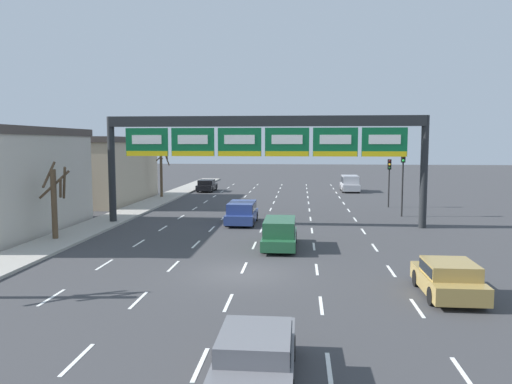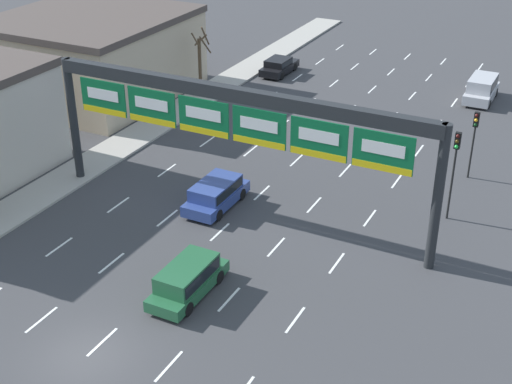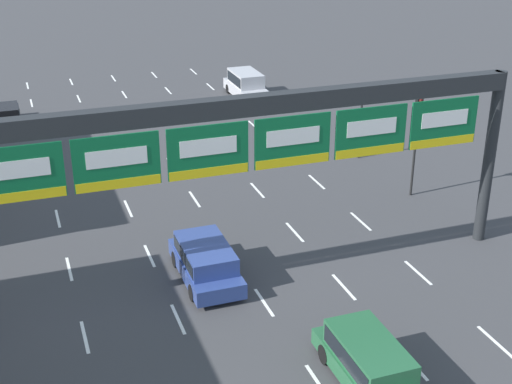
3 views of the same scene
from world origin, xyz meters
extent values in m
plane|color=#3D3D3F|center=(0.00, 0.00, 0.00)|extent=(220.00, 220.00, 0.00)
cube|color=white|center=(-6.60, -4.00, 0.01)|extent=(0.12, 2.00, 0.01)
cube|color=white|center=(-6.60, 1.00, 0.01)|extent=(0.12, 2.00, 0.01)
cube|color=white|center=(-6.60, 6.00, 0.01)|extent=(0.12, 2.00, 0.01)
cube|color=white|center=(-6.60, 11.00, 0.01)|extent=(0.12, 2.00, 0.01)
cube|color=white|center=(-6.60, 16.00, 0.01)|extent=(0.12, 2.00, 0.01)
cube|color=white|center=(-6.60, 21.00, 0.01)|extent=(0.12, 2.00, 0.01)
cube|color=white|center=(-6.60, 26.00, 0.01)|extent=(0.12, 2.00, 0.01)
cube|color=white|center=(-6.60, 31.00, 0.01)|extent=(0.12, 2.00, 0.01)
cube|color=white|center=(-6.60, 36.00, 0.01)|extent=(0.12, 2.00, 0.01)
cube|color=white|center=(-6.60, 41.00, 0.01)|extent=(0.12, 2.00, 0.01)
cube|color=white|center=(-6.60, 46.00, 0.01)|extent=(0.12, 2.00, 0.01)
cube|color=white|center=(-3.30, -9.00, 0.01)|extent=(0.12, 2.00, 0.01)
cube|color=white|center=(-3.30, -4.00, 0.01)|extent=(0.12, 2.00, 0.01)
cube|color=white|center=(-3.30, 1.00, 0.01)|extent=(0.12, 2.00, 0.01)
cube|color=white|center=(-3.30, 6.00, 0.01)|extent=(0.12, 2.00, 0.01)
cube|color=white|center=(-3.30, 11.00, 0.01)|extent=(0.12, 2.00, 0.01)
cube|color=white|center=(-3.30, 16.00, 0.01)|extent=(0.12, 2.00, 0.01)
cube|color=white|center=(-3.30, 21.00, 0.01)|extent=(0.12, 2.00, 0.01)
cube|color=white|center=(-3.30, 26.00, 0.01)|extent=(0.12, 2.00, 0.01)
cube|color=white|center=(-3.30, 31.00, 0.01)|extent=(0.12, 2.00, 0.01)
cube|color=white|center=(-3.30, 36.00, 0.01)|extent=(0.12, 2.00, 0.01)
cube|color=white|center=(-3.30, 41.00, 0.01)|extent=(0.12, 2.00, 0.01)
cube|color=white|center=(-3.30, 46.00, 0.01)|extent=(0.12, 2.00, 0.01)
cube|color=white|center=(0.00, -9.00, 0.01)|extent=(0.12, 2.00, 0.01)
cube|color=white|center=(0.00, -4.00, 0.01)|extent=(0.12, 2.00, 0.01)
cube|color=white|center=(0.00, 1.00, 0.01)|extent=(0.12, 2.00, 0.01)
cube|color=white|center=(0.00, 6.00, 0.01)|extent=(0.12, 2.00, 0.01)
cube|color=white|center=(0.00, 11.00, 0.01)|extent=(0.12, 2.00, 0.01)
cube|color=white|center=(0.00, 16.00, 0.01)|extent=(0.12, 2.00, 0.01)
cube|color=white|center=(0.00, 21.00, 0.01)|extent=(0.12, 2.00, 0.01)
cube|color=white|center=(0.00, 26.00, 0.01)|extent=(0.12, 2.00, 0.01)
cube|color=white|center=(0.00, 31.00, 0.01)|extent=(0.12, 2.00, 0.01)
cube|color=white|center=(0.00, 36.00, 0.01)|extent=(0.12, 2.00, 0.01)
cube|color=white|center=(0.00, 41.00, 0.01)|extent=(0.12, 2.00, 0.01)
cube|color=white|center=(0.00, 46.00, 0.01)|extent=(0.12, 2.00, 0.01)
cube|color=white|center=(3.30, -9.00, 0.01)|extent=(0.12, 2.00, 0.01)
cube|color=white|center=(3.30, -4.00, 0.01)|extent=(0.12, 2.00, 0.01)
cube|color=white|center=(3.30, 1.00, 0.01)|extent=(0.12, 2.00, 0.01)
cube|color=white|center=(3.30, 6.00, 0.01)|extent=(0.12, 2.00, 0.01)
cube|color=white|center=(3.30, 11.00, 0.01)|extent=(0.12, 2.00, 0.01)
cube|color=white|center=(3.30, 16.00, 0.01)|extent=(0.12, 2.00, 0.01)
cube|color=white|center=(3.30, 21.00, 0.01)|extent=(0.12, 2.00, 0.01)
cube|color=white|center=(3.30, 26.00, 0.01)|extent=(0.12, 2.00, 0.01)
cube|color=white|center=(3.30, 31.00, 0.01)|extent=(0.12, 2.00, 0.01)
cube|color=white|center=(3.30, 36.00, 0.01)|extent=(0.12, 2.00, 0.01)
cube|color=white|center=(3.30, 41.00, 0.01)|extent=(0.12, 2.00, 0.01)
cube|color=white|center=(3.30, 46.00, 0.01)|extent=(0.12, 2.00, 0.01)
cube|color=white|center=(6.60, -9.00, 0.01)|extent=(0.12, 2.00, 0.01)
cube|color=white|center=(6.60, -4.00, 0.01)|extent=(0.12, 2.00, 0.01)
cube|color=white|center=(6.60, 1.00, 0.01)|extent=(0.12, 2.00, 0.01)
cube|color=white|center=(6.60, 6.00, 0.01)|extent=(0.12, 2.00, 0.01)
cube|color=white|center=(6.60, 11.00, 0.01)|extent=(0.12, 2.00, 0.01)
cube|color=white|center=(6.60, 16.00, 0.01)|extent=(0.12, 2.00, 0.01)
cube|color=white|center=(6.60, 21.00, 0.01)|extent=(0.12, 2.00, 0.01)
cube|color=white|center=(6.60, 26.00, 0.01)|extent=(0.12, 2.00, 0.01)
cube|color=white|center=(6.60, 31.00, 0.01)|extent=(0.12, 2.00, 0.01)
cube|color=white|center=(6.60, 36.00, 0.01)|extent=(0.12, 2.00, 0.01)
cube|color=white|center=(6.60, 41.00, 0.01)|extent=(0.12, 2.00, 0.01)
cube|color=white|center=(6.60, 46.00, 0.01)|extent=(0.12, 2.00, 0.01)
cylinder|color=#232628|center=(-10.70, 12.75, 3.75)|extent=(0.49, 0.49, 7.50)
cylinder|color=#232628|center=(10.70, 12.75, 3.75)|extent=(0.49, 0.49, 7.50)
cube|color=#232628|center=(0.00, 12.75, 7.15)|extent=(21.40, 0.60, 0.70)
cube|color=#0C6033|center=(-8.02, 12.41, 5.74)|extent=(2.96, 0.08, 1.92)
cube|color=white|center=(-8.02, 12.37, 5.91)|extent=(2.07, 0.02, 0.61)
cube|color=yellow|center=(-8.02, 12.37, 4.95)|extent=(2.90, 0.02, 0.34)
cube|color=#0C6033|center=(-4.81, 12.41, 5.74)|extent=(2.96, 0.08, 1.92)
cube|color=white|center=(-4.81, 12.37, 5.91)|extent=(2.07, 0.02, 0.61)
cube|color=yellow|center=(-4.81, 12.37, 4.95)|extent=(2.90, 0.02, 0.34)
cube|color=#0C6033|center=(-1.60, 12.41, 5.74)|extent=(2.96, 0.08, 1.92)
cube|color=white|center=(-1.60, 12.37, 5.91)|extent=(2.07, 0.02, 0.61)
cube|color=yellow|center=(-1.60, 12.37, 4.95)|extent=(2.90, 0.02, 0.34)
cube|color=#0C6033|center=(1.60, 12.41, 5.74)|extent=(2.96, 0.08, 1.92)
cube|color=white|center=(1.60, 12.37, 5.91)|extent=(2.07, 0.02, 0.61)
cube|color=yellow|center=(1.60, 12.37, 4.95)|extent=(2.90, 0.02, 0.34)
cube|color=#0C6033|center=(4.81, 12.41, 5.74)|extent=(2.96, 0.08, 1.92)
cube|color=white|center=(4.81, 12.37, 5.91)|extent=(2.07, 0.02, 0.61)
cube|color=yellow|center=(4.81, 12.37, 4.95)|extent=(2.90, 0.02, 0.34)
cube|color=#0C6033|center=(8.02, 12.41, 5.74)|extent=(2.96, 0.08, 1.92)
cube|color=white|center=(8.02, 12.37, 5.91)|extent=(2.07, 0.02, 0.61)
cube|color=yellow|center=(8.02, 12.37, 4.95)|extent=(2.90, 0.02, 0.34)
cube|color=#C6B293|center=(-19.40, 25.37, 2.86)|extent=(12.60, 13.50, 5.72)
cube|color=#4C423D|center=(-19.40, 25.37, 5.97)|extent=(12.86, 13.77, 0.50)
cube|color=#A88947|center=(8.04, -2.45, 0.52)|extent=(1.89, 3.94, 0.64)
cube|color=#A88947|center=(8.04, -2.69, 1.09)|extent=(1.74, 2.05, 0.51)
cube|color=black|center=(8.04, -2.69, 1.09)|extent=(1.77, 1.88, 0.37)
cylinder|color=black|center=(7.18, -1.27, 0.33)|extent=(0.22, 0.66, 0.66)
cylinder|color=black|center=(8.89, -1.27, 0.33)|extent=(0.22, 0.66, 0.66)
cylinder|color=black|center=(7.18, -3.63, 0.33)|extent=(0.22, 0.66, 0.66)
cylinder|color=black|center=(8.89, -3.63, 0.33)|extent=(0.22, 0.66, 0.66)
cube|color=black|center=(-8.42, 36.29, 0.51)|extent=(1.82, 4.35, 0.61)
cube|color=black|center=(-8.42, 36.03, 1.09)|extent=(1.68, 2.26, 0.56)
cube|color=black|center=(-8.42, 36.03, 1.09)|extent=(1.71, 2.08, 0.40)
cylinder|color=black|center=(-9.24, 37.60, 0.33)|extent=(0.22, 0.66, 0.66)
cylinder|color=black|center=(-7.59, 37.60, 0.33)|extent=(0.22, 0.66, 0.66)
cylinder|color=black|center=(-9.24, 34.98, 0.33)|extent=(0.22, 0.66, 0.66)
cylinder|color=black|center=(-7.59, 34.98, 0.33)|extent=(0.22, 0.66, 0.66)
cube|color=#B7B7BC|center=(8.25, 37.44, 0.57)|extent=(1.94, 4.67, 0.73)
cube|color=#B7B7BC|center=(8.25, 37.40, 1.40)|extent=(1.79, 3.27, 0.94)
cube|color=black|center=(8.25, 37.40, 1.40)|extent=(1.83, 3.00, 0.68)
cylinder|color=black|center=(7.37, 38.84, 0.33)|extent=(0.22, 0.66, 0.66)
cylinder|color=black|center=(9.14, 38.84, 0.33)|extent=(0.22, 0.66, 0.66)
cylinder|color=black|center=(7.37, 36.04, 0.33)|extent=(0.22, 0.66, 0.66)
cylinder|color=black|center=(9.14, 36.04, 0.33)|extent=(0.22, 0.66, 0.66)
cube|color=#235B38|center=(1.43, 5.56, 0.48)|extent=(1.78, 4.59, 0.56)
cube|color=#235B38|center=(1.43, 5.52, 1.17)|extent=(1.64, 3.21, 0.82)
cube|color=black|center=(1.43, 5.52, 1.17)|extent=(1.67, 2.96, 0.59)
cylinder|color=black|center=(0.62, 6.94, 0.33)|extent=(0.22, 0.66, 0.66)
cylinder|color=black|center=(2.23, 6.94, 0.33)|extent=(0.22, 0.66, 0.66)
cylinder|color=black|center=(0.62, 4.18, 0.33)|extent=(0.22, 0.66, 0.66)
cylinder|color=black|center=(2.23, 4.18, 0.33)|extent=(0.22, 0.66, 0.66)
cube|color=navy|center=(-1.57, 13.40, 0.51)|extent=(1.93, 4.55, 0.63)
cube|color=navy|center=(-1.57, 13.36, 1.18)|extent=(1.78, 3.18, 0.72)
cube|color=black|center=(-1.57, 13.36, 1.18)|extent=(1.81, 2.93, 0.52)
cylinder|color=black|center=(-2.45, 14.77, 0.33)|extent=(0.22, 0.66, 0.66)
cylinder|color=black|center=(-0.70, 14.77, 0.33)|extent=(0.22, 0.66, 0.66)
cylinder|color=black|center=(-2.45, 12.04, 0.33)|extent=(0.22, 0.66, 0.66)
cylinder|color=black|center=(-0.70, 12.04, 0.33)|extent=(0.22, 0.66, 0.66)
cube|color=slate|center=(1.52, -9.77, 0.54)|extent=(1.80, 4.11, 0.67)
cube|color=slate|center=(1.52, -10.02, 1.10)|extent=(1.66, 2.14, 0.46)
cube|color=black|center=(1.52, -10.02, 1.10)|extent=(1.70, 1.97, 0.33)
cylinder|color=black|center=(0.70, -8.54, 0.33)|extent=(0.22, 0.66, 0.66)
cylinder|color=black|center=(2.33, -8.54, 0.33)|extent=(0.22, 0.66, 0.66)
cylinder|color=black|center=(10.36, 17.90, 2.09)|extent=(0.12, 0.12, 4.18)
cube|color=black|center=(10.36, 17.90, 4.63)|extent=(0.30, 0.24, 0.90)
sphere|color=#3D0E0C|center=(10.36, 17.77, 4.93)|extent=(0.20, 0.20, 0.20)
sphere|color=#412F0C|center=(10.36, 17.77, 4.63)|extent=(0.20, 0.20, 0.20)
sphere|color=green|center=(10.36, 17.77, 4.33)|extent=(0.20, 0.20, 0.20)
cylinder|color=black|center=(10.30, 23.47, 1.67)|extent=(0.12, 0.12, 3.34)
cube|color=black|center=(10.30, 23.47, 3.79)|extent=(0.30, 0.24, 0.90)
sphere|color=#3D0E0C|center=(10.30, 23.34, 4.09)|extent=(0.20, 0.20, 0.20)
sphere|color=gold|center=(10.30, 23.34, 3.79)|extent=(0.20, 0.20, 0.20)
sphere|color=#0E3515|center=(10.30, 23.34, 3.49)|extent=(0.20, 0.20, 0.20)
cylinder|color=brown|center=(-11.67, 6.26, 2.16)|extent=(0.33, 0.33, 4.03)
cylinder|color=brown|center=(-11.16, 6.58, 3.37)|extent=(0.82, 1.20, 1.95)
cylinder|color=brown|center=(-11.34, 6.45, 3.09)|extent=(0.56, 0.84, 1.22)
cylinder|color=brown|center=(-12.00, 7.03, 3.23)|extent=(1.69, 0.84, 1.69)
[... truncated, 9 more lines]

